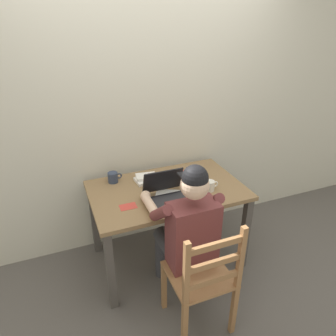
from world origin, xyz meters
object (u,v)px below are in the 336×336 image
Objects in this scene: seated_person at (186,229)px; wooden_chair at (202,279)px; coffee_mug_dark at (113,177)px; book_stack_side at (146,178)px; landscape_photo_print at (128,207)px; laptop at (167,193)px; coffee_mug_white at (210,186)px; desk at (167,199)px; computer_mouse at (199,193)px; book_stack_main at (177,178)px.

seated_person reaches higher than wooden_chair.
coffee_mug_dark is 0.61× the size of book_stack_side.
landscape_photo_print is (-0.34, 0.33, 0.07)m from seated_person.
laptop is 2.66× the size of coffee_mug_white.
laptop reaches higher than desk.
wooden_chair is at bearing -113.48° from computer_mouse.
desk is at bearing 21.03° from landscape_photo_print.
book_stack_side is at bearing -17.22° from coffee_mug_dark.
seated_person is 0.36m from wooden_chair.
coffee_mug_dark is (-0.33, 0.43, -0.01)m from laptop.
wooden_chair is 0.91m from book_stack_main.
seated_person reaches higher than computer_mouse.
book_stack_side is at bearing 99.51° from laptop.
wooden_chair is at bearing -92.91° from desk.
computer_mouse is (0.24, 0.56, 0.31)m from wooden_chair.
book_stack_main is (0.16, 0.55, 0.11)m from seated_person.
laptop is at bearing -128.48° from book_stack_main.
coffee_mug_white reaches higher than landscape_photo_print.
landscape_photo_print is (-0.26, -0.34, -0.02)m from book_stack_side.
desk is 0.39m from coffee_mug_white.
laptop is 3.30× the size of computer_mouse.
seated_person reaches higher than book_stack_side.
laptop is 0.38m from coffee_mug_white.
coffee_mug_dark reaches higher than computer_mouse.
coffee_mug_white is at bearing -38.51° from book_stack_side.
desk is at bearing -146.97° from book_stack_main.
desk is 0.23m from laptop.
laptop reaches higher than book_stack_side.
coffee_mug_white is (0.32, -0.16, 0.15)m from desk.
laptop is (-0.02, 0.32, 0.12)m from seated_person.
laptop is at bearing 170.15° from computer_mouse.
desk is 10.38× the size of coffee_mug_white.
coffee_mug_dark is at bearing 148.66° from coffee_mug_white.
book_stack_side is (-0.32, 0.39, 0.01)m from computer_mouse.
book_stack_main is at bearing 106.96° from computer_mouse.
landscape_photo_print is (-0.70, 0.01, -0.04)m from coffee_mug_white.
computer_mouse is at bearing 48.81° from seated_person.
wooden_chair reaches higher than coffee_mug_dark.
landscape_photo_print is at bearing -87.72° from coffee_mug_dark.
desk is 0.20m from book_stack_main.
coffee_mug_dark reaches higher than desk.
coffee_mug_dark is 0.56m from book_stack_main.
wooden_chair is at bearing -100.74° from book_stack_main.
wooden_chair reaches higher than book_stack_side.
laptop is at bearing 94.31° from seated_person.
desk is at bearing -35.38° from coffee_mug_dark.
book_stack_main is 1.49× the size of landscape_photo_print.
seated_person reaches higher than landscape_photo_print.
wooden_chair reaches higher than desk.
seated_person is 9.58× the size of landscape_photo_print.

